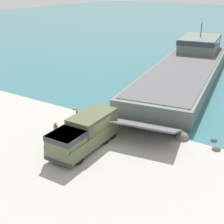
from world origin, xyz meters
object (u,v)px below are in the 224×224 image
Objects in this scene: mooring_bollard at (77,113)px; soldier_on_ramp at (56,130)px; military_truck at (84,133)px; cargo_crate at (49,148)px; landing_craft at (188,65)px.

soldier_on_ramp is at bearing -71.01° from mooring_bollard.
military_truck reaches higher than cargo_crate.
soldier_on_ramp is (-3.06, -0.23, -0.45)m from military_truck.
landing_craft is 60.20× the size of mooring_bollard.
cargo_crate is at bearing -48.70° from military_truck.
military_truck reaches higher than soldier_on_ramp.
military_truck is at bearing 42.42° from cargo_crate.
mooring_bollard is at bearing -137.29° from military_truck.
soldier_on_ramp is (-2.69, -26.76, -0.57)m from landing_craft.
military_truck is at bearing -97.85° from landing_craft.
landing_craft is 26.90m from soldier_on_ramp.
landing_craft is 5.39× the size of military_truck.
landing_craft reaches higher than soldier_on_ramp.
mooring_bollard reaches higher than cargo_crate.
military_truck is at bearing -46.17° from mooring_bollard.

